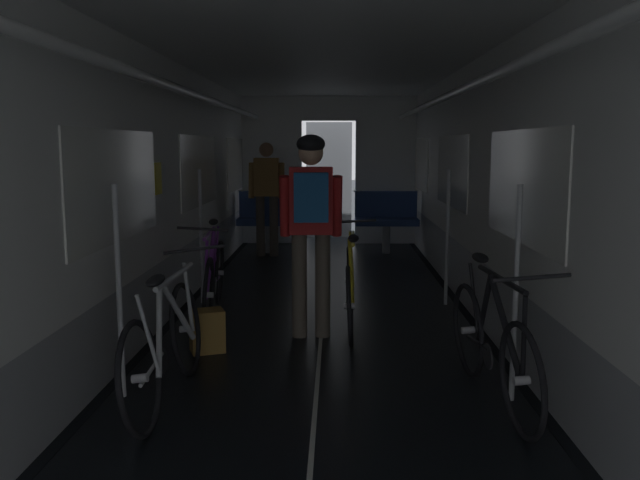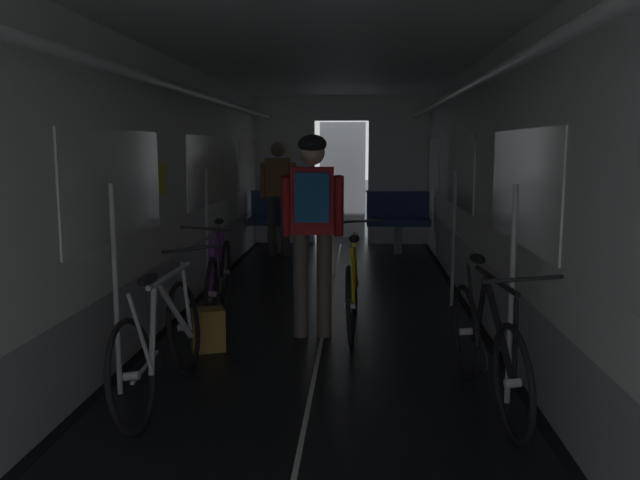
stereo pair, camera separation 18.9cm
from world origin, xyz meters
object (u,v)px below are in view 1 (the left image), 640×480
bicycle_purple (214,278)px  bicycle_yellow_in_aisle (350,287)px  person_cyclist_aisle (311,214)px  person_standing_near_bench (267,191)px  bench_seat_far_right (386,216)px  bicycle_black (492,344)px  backpack_on_floor (207,331)px  bench_seat_far_left (269,216)px  bicycle_silver (166,344)px

bicycle_purple → bicycle_yellow_in_aisle: (1.30, -0.39, 0.00)m
person_cyclist_aisle → person_standing_near_bench: bearing=101.0°
bench_seat_far_right → bicycle_yellow_in_aisle: 4.37m
bicycle_black → bicycle_yellow_in_aisle: size_ratio=1.00×
person_cyclist_aisle → person_standing_near_bench: (-0.82, 4.21, -0.10)m
bicycle_yellow_in_aisle → backpack_on_floor: 1.36m
bicycle_purple → person_cyclist_aisle: (0.96, -0.66, 0.69)m
bicycle_yellow_in_aisle → person_standing_near_bench: size_ratio=1.00×
bench_seat_far_left → bench_seat_far_right: (1.80, 0.00, 0.00)m
bicycle_purple → person_standing_near_bench: 3.60m
person_standing_near_bench → bench_seat_far_right: bearing=11.8°
bicycle_silver → person_standing_near_bench: size_ratio=1.00×
bicycle_silver → bench_seat_far_left: bearing=89.5°
bicycle_silver → bicycle_yellow_in_aisle: (1.21, 1.72, 0.00)m
person_standing_near_bench → bicycle_yellow_in_aisle: bearing=-73.7°
backpack_on_floor → bicycle_silver: bearing=-93.2°
backpack_on_floor → person_standing_near_bench: bearing=90.0°
backpack_on_floor → bench_seat_far_right: bearing=70.3°
bicycle_silver → person_cyclist_aisle: size_ratio=0.98×
bench_seat_far_right → bicycle_black: 6.02m
person_cyclist_aisle → person_standing_near_bench: 4.29m
bicycle_purple → bicycle_yellow_in_aisle: size_ratio=1.00×
bicycle_silver → backpack_on_floor: bearing=86.8°
person_standing_near_bench → backpack_on_floor: size_ratio=4.96×
bicycle_silver → person_cyclist_aisle: person_cyclist_aisle is taller
bench_seat_far_left → person_cyclist_aisle: (0.82, -4.59, 0.50)m
bench_seat_far_left → person_cyclist_aisle: size_ratio=0.57×
bicycle_purple → backpack_on_floor: size_ratio=4.97×
person_standing_near_bench → person_cyclist_aisle: bearing=-79.0°
bicycle_purple → person_standing_near_bench: bearing=87.7°
bench_seat_far_right → bicycle_yellow_in_aisle: (-0.64, -4.32, -0.18)m
bench_seat_far_left → bicycle_yellow_in_aisle: 4.48m
bicycle_purple → bicycle_yellow_in_aisle: bicycle_purple is taller
bicycle_yellow_in_aisle → person_standing_near_bench: 4.15m
bench_seat_far_left → person_cyclist_aisle: person_cyclist_aisle is taller
person_cyclist_aisle → bicycle_black: bearing=-49.8°
person_standing_near_bench → backpack_on_floor: person_standing_near_bench is taller
bicycle_purple → person_cyclist_aisle: 1.35m
bicycle_yellow_in_aisle → person_standing_near_bench: (-1.15, 3.95, 0.59)m
bench_seat_far_left → bicycle_purple: 3.93m
bench_seat_far_right → person_standing_near_bench: bearing=-168.2°
bench_seat_far_left → bench_seat_far_right: 1.80m
bicycle_black → person_cyclist_aisle: bearing=130.2°
bicycle_yellow_in_aisle → backpack_on_floor: bearing=-149.2°
person_standing_near_bench → backpack_on_floor: bearing=-90.0°
bicycle_silver → bicycle_black: size_ratio=1.00×
bench_seat_far_right → backpack_on_floor: bearing=-109.7°
bench_seat_far_left → backpack_on_floor: bench_seat_far_left is taller
bicycle_black → person_cyclist_aisle: 1.99m
bench_seat_far_left → bicycle_silver: (-0.06, -6.04, -0.19)m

